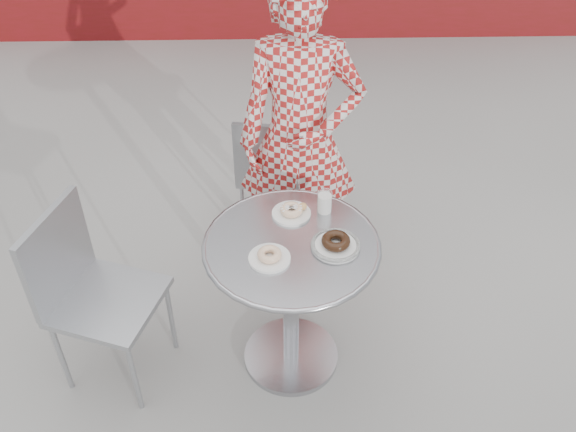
{
  "coord_description": "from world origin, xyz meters",
  "views": [
    {
      "loc": [
        -0.03,
        -1.89,
        2.5
      ],
      "look_at": [
        0.02,
        0.12,
        0.81
      ],
      "focal_mm": 40.0,
      "sensor_mm": 36.0,
      "label": 1
    }
  ],
  "objects_px": {
    "bistro_table": "(291,275)",
    "milk_cup": "(325,202)",
    "chair_left": "(113,328)",
    "plate_far": "(292,211)",
    "seated_person": "(300,139)",
    "plate_checker": "(336,244)",
    "plate_near": "(269,256)",
    "chair_far": "(275,193)"
  },
  "relations": [
    {
      "from": "chair_left",
      "to": "seated_person",
      "type": "distance_m",
      "value": 1.23
    },
    {
      "from": "bistro_table",
      "to": "chair_left",
      "type": "xyz_separation_m",
      "value": [
        -0.8,
        -0.02,
        -0.29
      ]
    },
    {
      "from": "plate_checker",
      "to": "milk_cup",
      "type": "xyz_separation_m",
      "value": [
        -0.03,
        0.23,
        0.03
      ]
    },
    {
      "from": "chair_far",
      "to": "milk_cup",
      "type": "distance_m",
      "value": 0.97
    },
    {
      "from": "chair_left",
      "to": "plate_near",
      "type": "distance_m",
      "value": 0.86
    },
    {
      "from": "chair_far",
      "to": "plate_far",
      "type": "height_order",
      "value": "chair_far"
    },
    {
      "from": "bistro_table",
      "to": "milk_cup",
      "type": "height_order",
      "value": "milk_cup"
    },
    {
      "from": "bistro_table",
      "to": "milk_cup",
      "type": "relative_size",
      "value": 7.24
    },
    {
      "from": "seated_person",
      "to": "milk_cup",
      "type": "relative_size",
      "value": 15.89
    },
    {
      "from": "plate_far",
      "to": "bistro_table",
      "type": "bearing_deg",
      "value": -92.13
    },
    {
      "from": "chair_left",
      "to": "milk_cup",
      "type": "relative_size",
      "value": 8.57
    },
    {
      "from": "milk_cup",
      "to": "chair_left",
      "type": "bearing_deg",
      "value": -166.42
    },
    {
      "from": "plate_far",
      "to": "chair_far",
      "type": "bearing_deg",
      "value": 95.25
    },
    {
      "from": "bistro_table",
      "to": "chair_left",
      "type": "distance_m",
      "value": 0.85
    },
    {
      "from": "plate_far",
      "to": "chair_left",
      "type": "bearing_deg",
      "value": -165.4
    },
    {
      "from": "bistro_table",
      "to": "chair_far",
      "type": "relative_size",
      "value": 0.93
    },
    {
      "from": "seated_person",
      "to": "milk_cup",
      "type": "height_order",
      "value": "seated_person"
    },
    {
      "from": "seated_person",
      "to": "plate_checker",
      "type": "height_order",
      "value": "seated_person"
    },
    {
      "from": "chair_far",
      "to": "plate_checker",
      "type": "distance_m",
      "value": 1.15
    },
    {
      "from": "plate_far",
      "to": "plate_checker",
      "type": "relative_size",
      "value": 0.83
    },
    {
      "from": "plate_checker",
      "to": "milk_cup",
      "type": "height_order",
      "value": "milk_cup"
    },
    {
      "from": "chair_left",
      "to": "plate_near",
      "type": "relative_size",
      "value": 5.24
    },
    {
      "from": "chair_far",
      "to": "plate_checker",
      "type": "height_order",
      "value": "chair_far"
    },
    {
      "from": "seated_person",
      "to": "chair_far",
      "type": "bearing_deg",
      "value": 116.02
    },
    {
      "from": "chair_far",
      "to": "chair_left",
      "type": "distance_m",
      "value": 1.24
    },
    {
      "from": "chair_far",
      "to": "milk_cup",
      "type": "bearing_deg",
      "value": 113.39
    },
    {
      "from": "chair_left",
      "to": "plate_far",
      "type": "xyz_separation_m",
      "value": [
        0.81,
        0.21,
        0.49
      ]
    },
    {
      "from": "chair_left",
      "to": "plate_near",
      "type": "bearing_deg",
      "value": -76.31
    },
    {
      "from": "plate_far",
      "to": "plate_near",
      "type": "bearing_deg",
      "value": -109.42
    },
    {
      "from": "seated_person",
      "to": "chair_left",
      "type": "bearing_deg",
      "value": -137.19
    },
    {
      "from": "seated_person",
      "to": "plate_far",
      "type": "relative_size",
      "value": 9.75
    },
    {
      "from": "seated_person",
      "to": "plate_far",
      "type": "height_order",
      "value": "seated_person"
    },
    {
      "from": "plate_checker",
      "to": "milk_cup",
      "type": "distance_m",
      "value": 0.23
    },
    {
      "from": "chair_far",
      "to": "milk_cup",
      "type": "relative_size",
      "value": 7.78
    },
    {
      "from": "seated_person",
      "to": "plate_near",
      "type": "bearing_deg",
      "value": -97.02
    },
    {
      "from": "chair_far",
      "to": "chair_left",
      "type": "bearing_deg",
      "value": 61.67
    },
    {
      "from": "milk_cup",
      "to": "plate_checker",
      "type": "bearing_deg",
      "value": -82.45
    },
    {
      "from": "chair_left",
      "to": "seated_person",
      "type": "xyz_separation_m",
      "value": [
        0.86,
        0.69,
        0.55
      ]
    },
    {
      "from": "seated_person",
      "to": "plate_near",
      "type": "relative_size",
      "value": 9.72
    },
    {
      "from": "seated_person",
      "to": "plate_checker",
      "type": "bearing_deg",
      "value": -76.02
    },
    {
      "from": "plate_near",
      "to": "milk_cup",
      "type": "xyz_separation_m",
      "value": [
        0.24,
        0.29,
        0.03
      ]
    },
    {
      "from": "plate_far",
      "to": "milk_cup",
      "type": "height_order",
      "value": "milk_cup"
    }
  ]
}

